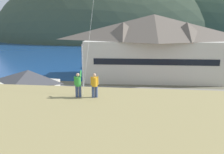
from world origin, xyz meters
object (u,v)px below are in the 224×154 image
Objects in this scene: person_kite_flyer at (78,84)px; person_companion at (95,85)px; parked_car_lone_by_shed at (120,95)px; storage_shed_waterside at (120,63)px; moored_boat_wharfside at (95,64)px; parked_car_back_row_right at (169,117)px; moored_boat_outer_mooring at (123,63)px; parked_car_corner_spot at (82,112)px; harbor_lodge at (153,45)px; parked_car_mid_row_center at (190,99)px; moored_boat_inner_slip at (95,65)px; wharf_dock at (110,65)px; parked_car_mid_row_far at (41,107)px; storage_shed_near_lot at (29,86)px; parking_light_pole at (83,66)px.

person_companion is at bearing 2.44° from person_kite_flyer.
storage_shed_waterside is at bearing 94.28° from parked_car_lone_by_shed.
parked_car_back_row_right is at bearing -66.13° from moored_boat_wharfside.
moored_boat_outer_mooring is 1.66× the size of parked_car_corner_spot.
harbor_lodge reaches higher than person_kite_flyer.
harbor_lodge is 17.67m from moored_boat_wharfside.
moored_boat_wharfside is at bearing 124.78° from parked_car_mid_row_center.
moored_boat_inner_slip is 40.10m from person_companion.
harbor_lodge reaches higher than wharf_dock.
harbor_lodge is at bearing 54.74° from parked_car_mid_row_far.
moored_boat_outer_mooring is 35.36m from parked_car_back_row_right.
person_kite_flyer is (-0.74, -43.05, 6.15)m from moored_boat_outer_mooring.
moored_boat_inner_slip is (-3.30, -3.04, 0.37)m from wharf_dock.
person_kite_flyer is (-7.28, -30.12, 0.20)m from harbor_lodge.
moored_boat_outer_mooring is at bearing 15.99° from wharf_dock.
parked_car_lone_by_shed is at bearing -71.85° from moored_boat_wharfside.
parked_car_mid_row_center is (14.07, -27.42, 0.71)m from wharf_dock.
parked_car_mid_row_center is at bearing 59.98° from parked_car_back_row_right.
parked_car_mid_row_far is at bearing -92.39° from moored_boat_inner_slip.
storage_shed_near_lot is at bearing -99.82° from moored_boat_wharfside.
harbor_lodge reaches higher than parked_car_lone_by_shed.
person_kite_flyer reaches higher than storage_shed_near_lot.
parked_car_mid_row_center is at bearing -14.05° from parking_light_pole.
parking_light_pole reaches higher than moored_boat_wharfside.
harbor_lodge is at bearing 66.51° from parked_car_corner_spot.
parked_car_corner_spot is (-9.75, 0.39, 0.00)m from parked_car_back_row_right.
moored_boat_wharfside is at bearing 144.00° from harbor_lodge.
moored_boat_wharfside is 40.84m from person_kite_flyer.
storage_shed_waterside is at bearing -70.30° from wharf_dock.
parking_light_pole reaches higher than person_kite_flyer.
person_kite_flyer reaches higher than moored_boat_inner_slip.
moored_boat_outer_mooring is 1.65× the size of parked_car_mid_row_center.
parked_car_mid_row_center is 16.35m from parking_light_pole.
parked_car_back_row_right is (13.77, -30.63, 0.34)m from moored_boat_inner_slip.
storage_shed_waterside is (-6.69, 2.72, -4.15)m from harbor_lodge.
wharf_dock is 30.83m from parked_car_mid_row_center.
parked_car_mid_row_center is at bearing -59.38° from storage_shed_waterside.
moored_boat_outer_mooring reaches higher than parked_car_mid_row_center.
person_companion is (3.88, -42.01, 6.51)m from wharf_dock.
parked_car_lone_by_shed is (8.09, -24.69, 0.34)m from moored_boat_wharfside.
storage_shed_near_lot is at bearing -111.40° from moored_boat_outer_mooring.
parked_car_mid_row_far is 13.97m from person_companion.
parked_car_back_row_right is at bearing -78.56° from moored_boat_outer_mooring.
parked_car_mid_row_far is at bearing 131.39° from person_companion.
parked_car_mid_row_far is (-5.25, 0.79, 0.00)m from parked_car_corner_spot.
wharf_dock is 4.50m from moored_boat_inner_slip.
parking_light_pole is (3.09, 8.93, 3.45)m from parked_car_mid_row_far.
storage_shed_waterside is at bearing 83.87° from parked_car_corner_spot.
storage_shed_near_lot is at bearing -178.07° from parked_car_mid_row_center.
moored_boat_outer_mooring is 30.33m from parked_car_mid_row_center.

